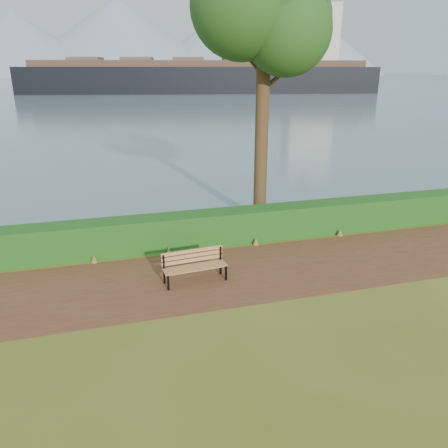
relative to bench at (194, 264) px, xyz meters
name	(u,v)px	position (x,y,z in m)	size (l,w,h in m)	color
ground	(224,281)	(0.72, -0.21, -0.47)	(140.00, 140.00, 0.00)	#4B5919
path	(221,275)	(0.72, 0.09, -0.46)	(40.00, 3.40, 0.01)	#512C1B
hedge	(201,229)	(0.72, 2.39, 0.03)	(32.00, 0.85, 1.00)	#164E16
water	(99,79)	(0.72, 259.79, -0.46)	(700.00, 510.00, 0.00)	#466471
mountains	(83,41)	(-8.45, 405.84, 27.23)	(585.00, 190.00, 70.00)	#7989A2
bench	(194,264)	(0.00, 0.00, 0.00)	(1.66, 0.62, 0.81)	black
tree	(265,1)	(3.18, 3.87, 6.61)	(4.76, 3.97, 9.52)	#3A2317
cargo_ship	(213,77)	(24.13, 92.07, 3.11)	(80.05, 27.32, 24.02)	black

